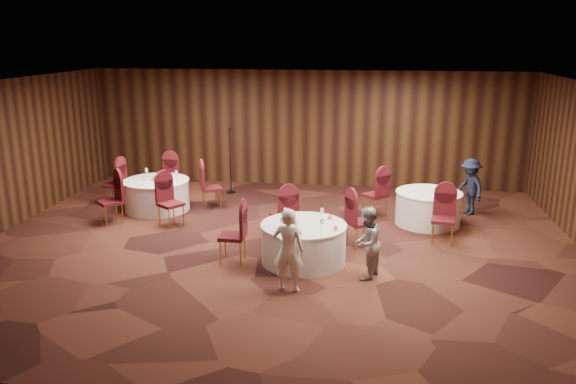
# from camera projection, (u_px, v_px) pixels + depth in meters

# --- Properties ---
(ground) EXTENTS (12.00, 12.00, 0.00)m
(ground) POSITION_uv_depth(u_px,v_px,m) (277.00, 247.00, 11.25)
(ground) COLOR black
(ground) RESTS_ON ground
(room_shell) EXTENTS (12.00, 12.00, 12.00)m
(room_shell) POSITION_uv_depth(u_px,v_px,m) (276.00, 151.00, 10.72)
(room_shell) COLOR silver
(room_shell) RESTS_ON ground
(table_main) EXTENTS (1.59, 1.59, 0.74)m
(table_main) POSITION_uv_depth(u_px,v_px,m) (304.00, 243.00, 10.42)
(table_main) COLOR white
(table_main) RESTS_ON ground
(table_left) EXTENTS (1.58, 1.58, 0.74)m
(table_left) POSITION_uv_depth(u_px,v_px,m) (157.00, 195.00, 13.58)
(table_left) COLOR white
(table_left) RESTS_ON ground
(table_right) EXTENTS (1.46, 1.46, 0.74)m
(table_right) POSITION_uv_depth(u_px,v_px,m) (428.00, 208.00, 12.56)
(table_right) COLOR white
(table_right) RESTS_ON ground
(chairs_main) EXTENTS (2.96, 1.98, 1.00)m
(chairs_main) POSITION_uv_depth(u_px,v_px,m) (294.00, 224.00, 11.08)
(chairs_main) COLOR #460E12
(chairs_main) RESTS_ON ground
(chairs_left) EXTENTS (3.14, 3.17, 1.00)m
(chairs_left) POSITION_uv_depth(u_px,v_px,m) (157.00, 190.00, 13.53)
(chairs_left) COLOR #460E12
(chairs_left) RESTS_ON ground
(chairs_right) EXTENTS (2.03, 2.33, 1.00)m
(chairs_right) POSITION_uv_depth(u_px,v_px,m) (407.00, 206.00, 12.24)
(chairs_right) COLOR #460E12
(chairs_right) RESTS_ON ground
(tabletop_main) EXTENTS (1.10, 1.10, 0.22)m
(tabletop_main) POSITION_uv_depth(u_px,v_px,m) (310.00, 221.00, 10.17)
(tabletop_main) COLOR silver
(tabletop_main) RESTS_ON table_main
(tabletop_left) EXTENTS (0.89, 0.84, 0.22)m
(tabletop_left) POSITION_uv_depth(u_px,v_px,m) (156.00, 177.00, 13.46)
(tabletop_left) COLOR silver
(tabletop_left) RESTS_ON table_left
(tabletop_right) EXTENTS (0.08, 0.08, 0.22)m
(tabletop_right) POSITION_uv_depth(u_px,v_px,m) (438.00, 188.00, 12.19)
(tabletop_right) COLOR silver
(tabletop_right) RESTS_ON table_right
(mic_stand) EXTENTS (0.24, 0.24, 1.75)m
(mic_stand) POSITION_uv_depth(u_px,v_px,m) (231.00, 174.00, 15.02)
(mic_stand) COLOR black
(mic_stand) RESTS_ON ground
(woman_a) EXTENTS (0.55, 0.38, 1.43)m
(woman_a) POSITION_uv_depth(u_px,v_px,m) (288.00, 250.00, 9.14)
(woman_a) COLOR white
(woman_a) RESTS_ON ground
(woman_b) EXTENTS (0.67, 0.75, 1.28)m
(woman_b) POSITION_uv_depth(u_px,v_px,m) (366.00, 243.00, 9.66)
(woman_b) COLOR #A3A3A8
(woman_b) RESTS_ON ground
(man_c) EXTENTS (0.82, 0.99, 1.34)m
(man_c) POSITION_uv_depth(u_px,v_px,m) (470.00, 187.00, 13.17)
(man_c) COLOR black
(man_c) RESTS_ON ground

